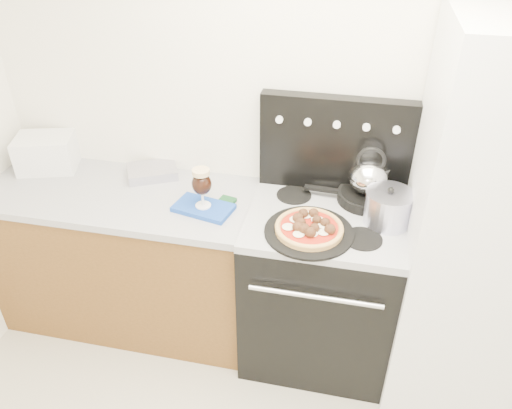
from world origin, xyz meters
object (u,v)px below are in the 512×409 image
(fridge, at_px, (481,232))
(stock_pot, at_px, (388,209))
(toaster_oven, at_px, (47,153))
(pizza, at_px, (309,227))
(tea_kettle, at_px, (369,174))
(pizza_pan, at_px, (309,232))
(base_cabinet, at_px, (130,260))
(beer_glass, at_px, (202,188))
(skillet, at_px, (366,197))
(oven_mitt, at_px, (203,208))
(stove_body, at_px, (319,289))

(fridge, bearing_deg, stock_pot, 175.52)
(toaster_oven, distance_m, pizza, 1.56)
(tea_kettle, bearing_deg, toaster_oven, -167.19)
(pizza_pan, distance_m, pizza, 0.03)
(base_cabinet, relative_size, beer_glass, 6.85)
(base_cabinet, xyz_separation_m, pizza_pan, (1.04, -0.18, 0.50))
(base_cabinet, bearing_deg, stock_pot, -0.71)
(fridge, height_order, skillet, fridge)
(base_cabinet, distance_m, pizza_pan, 1.17)
(toaster_oven, height_order, pizza, toaster_oven)
(pizza_pan, height_order, pizza, pizza)
(base_cabinet, distance_m, toaster_oven, 0.76)
(oven_mitt, bearing_deg, pizza_pan, -11.18)
(base_cabinet, height_order, fridge, fridge)
(oven_mitt, distance_m, beer_glass, 0.12)
(pizza, bearing_deg, pizza_pan, 0.00)
(beer_glass, bearing_deg, toaster_oven, 166.91)
(stove_body, bearing_deg, pizza, -112.84)
(pizza_pan, bearing_deg, oven_mitt, 168.82)
(pizza, distance_m, stock_pot, 0.39)
(oven_mitt, bearing_deg, pizza, -11.18)
(base_cabinet, relative_size, stove_body, 1.65)
(pizza, relative_size, stock_pot, 1.46)
(beer_glass, relative_size, tea_kettle, 1.00)
(toaster_oven, relative_size, oven_mitt, 1.07)
(tea_kettle, bearing_deg, fridge, -8.17)
(tea_kettle, bearing_deg, base_cabinet, -160.31)
(beer_glass, bearing_deg, pizza_pan, -11.18)
(base_cabinet, xyz_separation_m, skillet, (1.29, 0.15, 0.52))
(base_cabinet, xyz_separation_m, tea_kettle, (1.29, 0.15, 0.65))
(oven_mitt, relative_size, pizza_pan, 0.70)
(stove_body, distance_m, beer_glass, 0.85)
(toaster_oven, bearing_deg, pizza, -29.35)
(stock_pot, bearing_deg, pizza, -154.93)
(beer_glass, distance_m, stock_pot, 0.89)
(beer_glass, xyz_separation_m, skillet, (0.79, 0.22, -0.08))
(fridge, distance_m, beer_glass, 1.31)
(oven_mitt, height_order, skillet, skillet)
(base_cabinet, bearing_deg, tea_kettle, 6.68)
(base_cabinet, distance_m, stove_body, 1.11)
(pizza, relative_size, tea_kettle, 1.49)
(fridge, xyz_separation_m, pizza, (-0.77, -0.13, 0.01))
(base_cabinet, relative_size, fridge, 0.76)
(oven_mitt, distance_m, skillet, 0.82)
(toaster_oven, height_order, beer_glass, beer_glass)
(toaster_oven, distance_m, oven_mitt, 1.02)
(pizza_pan, relative_size, tea_kettle, 1.96)
(pizza, bearing_deg, base_cabinet, 170.21)
(beer_glass, bearing_deg, base_cabinet, 171.73)
(skillet, bearing_deg, fridge, -21.17)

